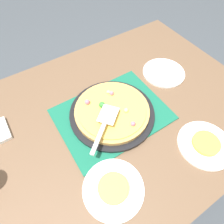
{
  "coord_description": "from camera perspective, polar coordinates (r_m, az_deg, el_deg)",
  "views": [
    {
      "loc": [
        -0.27,
        -0.41,
        1.47
      ],
      "look_at": [
        0.0,
        0.0,
        0.77
      ],
      "focal_mm": 30.73,
      "sensor_mm": 36.0,
      "label": 1
    }
  ],
  "objects": [
    {
      "name": "pizza_server",
      "position": [
        0.76,
        -2.29,
        -3.58
      ],
      "size": [
        0.21,
        0.18,
        0.01
      ],
      "color": "silver",
      "rests_on": "pizza"
    },
    {
      "name": "plate_side",
      "position": [
        1.08,
        15.11,
        11.27
      ],
      "size": [
        0.22,
        0.22,
        0.01
      ],
      "primitive_type": "cylinder",
      "color": "white",
      "rests_on": "dining_table"
    },
    {
      "name": "served_slice_right",
      "position": [
        0.87,
        26.19,
        -8.31
      ],
      "size": [
        0.11,
        0.11,
        0.02
      ],
      "primitive_type": "cylinder",
      "color": "gold",
      "rests_on": "plate_far_right"
    },
    {
      "name": "dining_table",
      "position": [
        0.96,
        0.0,
        -4.44
      ],
      "size": [
        1.4,
        1.0,
        0.75
      ],
      "color": "brown",
      "rests_on": "ground_plane"
    },
    {
      "name": "pizza_pan",
      "position": [
        0.86,
        0.0,
        -0.27
      ],
      "size": [
        0.38,
        0.38,
        0.01
      ],
      "primitive_type": "cylinder",
      "color": "black",
      "rests_on": "placemat"
    },
    {
      "name": "ground_plane",
      "position": [
        1.55,
        0.0,
        -16.64
      ],
      "size": [
        8.0,
        8.0,
        0.0
      ],
      "primitive_type": "plane",
      "color": "#3D4247"
    },
    {
      "name": "placemat",
      "position": [
        0.87,
        0.0,
        -0.65
      ],
      "size": [
        0.48,
        0.36,
        0.01
      ],
      "primitive_type": "cube",
      "color": "#145B42",
      "rests_on": "dining_table"
    },
    {
      "name": "served_slice_left",
      "position": [
        0.72,
        0.4,
        -21.64
      ],
      "size": [
        0.11,
        0.11,
        0.02
      ],
      "primitive_type": "cylinder",
      "color": "#EAB747",
      "rests_on": "plate_near_left"
    },
    {
      "name": "plate_near_left",
      "position": [
        0.73,
        0.4,
        -21.88
      ],
      "size": [
        0.22,
        0.22,
        0.01
      ],
      "primitive_type": "cylinder",
      "color": "white",
      "rests_on": "dining_table"
    },
    {
      "name": "plate_far_right",
      "position": [
        0.88,
        25.88,
        -8.71
      ],
      "size": [
        0.22,
        0.22,
        0.01
      ],
      "primitive_type": "cylinder",
      "color": "white",
      "rests_on": "dining_table"
    },
    {
      "name": "pizza",
      "position": [
        0.84,
        -0.03,
        0.54
      ],
      "size": [
        0.33,
        0.33,
        0.05
      ],
      "color": "tan",
      "rests_on": "pizza_pan"
    }
  ]
}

